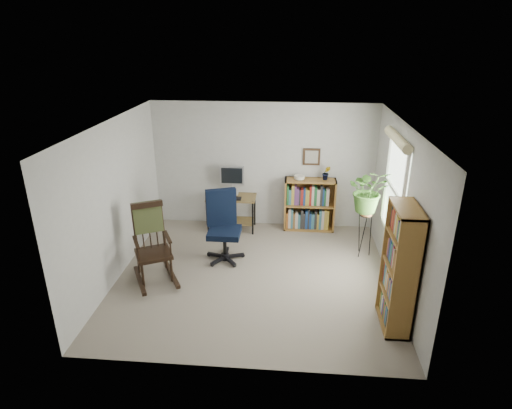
# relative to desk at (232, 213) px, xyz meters

# --- Properties ---
(floor) EXTENTS (4.20, 4.00, 0.00)m
(floor) POSITION_rel_desk_xyz_m (0.58, -1.70, -0.33)
(floor) COLOR gray
(floor) RESTS_ON ground
(ceiling) EXTENTS (4.20, 4.00, 0.00)m
(ceiling) POSITION_rel_desk_xyz_m (0.58, -1.70, 2.07)
(ceiling) COLOR silver
(ceiling) RESTS_ON ground
(wall_back) EXTENTS (4.20, 0.00, 2.40)m
(wall_back) POSITION_rel_desk_xyz_m (0.58, 0.30, 0.87)
(wall_back) COLOR #BABAB6
(wall_back) RESTS_ON ground
(wall_front) EXTENTS (4.20, 0.00, 2.40)m
(wall_front) POSITION_rel_desk_xyz_m (0.58, -3.70, 0.87)
(wall_front) COLOR #BABAB6
(wall_front) RESTS_ON ground
(wall_left) EXTENTS (0.00, 4.00, 2.40)m
(wall_left) POSITION_rel_desk_xyz_m (-1.52, -1.70, 0.87)
(wall_left) COLOR #BABAB6
(wall_left) RESTS_ON ground
(wall_right) EXTENTS (0.00, 4.00, 2.40)m
(wall_right) POSITION_rel_desk_xyz_m (2.68, -1.70, 0.87)
(wall_right) COLOR #BABAB6
(wall_right) RESTS_ON ground
(window) EXTENTS (0.12, 1.20, 1.50)m
(window) POSITION_rel_desk_xyz_m (2.64, -1.40, 1.07)
(window) COLOR white
(window) RESTS_ON wall_right
(desk) EXTENTS (0.93, 0.51, 0.67)m
(desk) POSITION_rel_desk_xyz_m (0.00, 0.00, 0.00)
(desk) COLOR brown
(desk) RESTS_ON floor
(monitor) EXTENTS (0.46, 0.16, 0.56)m
(monitor) POSITION_rel_desk_xyz_m (0.00, 0.14, 0.61)
(monitor) COLOR #BBBBC0
(monitor) RESTS_ON desk
(keyboard) EXTENTS (0.40, 0.15, 0.02)m
(keyboard) POSITION_rel_desk_xyz_m (0.00, -0.12, 0.35)
(keyboard) COLOR black
(keyboard) RESTS_ON desk
(office_chair) EXTENTS (0.83, 0.83, 1.20)m
(office_chair) POSITION_rel_desk_xyz_m (0.05, -1.22, 0.27)
(office_chair) COLOR black
(office_chair) RESTS_ON floor
(rocking_chair) EXTENTS (1.05, 1.24, 1.23)m
(rocking_chair) POSITION_rel_desk_xyz_m (-0.92, -1.94, 0.28)
(rocking_chair) COLOR black
(rocking_chair) RESTS_ON floor
(low_bookshelf) EXTENTS (0.96, 0.32, 1.01)m
(low_bookshelf) POSITION_rel_desk_xyz_m (1.49, 0.12, 0.17)
(low_bookshelf) COLOR olive
(low_bookshelf) RESTS_ON floor
(tall_bookshelf) EXTENTS (0.31, 0.72, 1.65)m
(tall_bookshelf) POSITION_rel_desk_xyz_m (2.50, -2.72, 0.49)
(tall_bookshelf) COLOR olive
(tall_bookshelf) RESTS_ON floor
(plant_stand) EXTENTS (0.31, 0.31, 0.87)m
(plant_stand) POSITION_rel_desk_xyz_m (2.38, -0.85, 0.10)
(plant_stand) COLOR black
(plant_stand) RESTS_ON floor
(spider_plant) EXTENTS (1.69, 1.88, 1.46)m
(spider_plant) POSITION_rel_desk_xyz_m (2.38, -0.85, 1.20)
(spider_plant) COLOR #386624
(spider_plant) RESTS_ON plant_stand
(potted_plant_small) EXTENTS (0.13, 0.24, 0.11)m
(potted_plant_small) POSITION_rel_desk_xyz_m (1.77, 0.13, 0.73)
(potted_plant_small) COLOR #386624
(potted_plant_small) RESTS_ON low_bookshelf
(framed_picture) EXTENTS (0.32, 0.04, 0.32)m
(framed_picture) POSITION_rel_desk_xyz_m (1.49, 0.27, 1.07)
(framed_picture) COLOR black
(framed_picture) RESTS_ON wall_back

